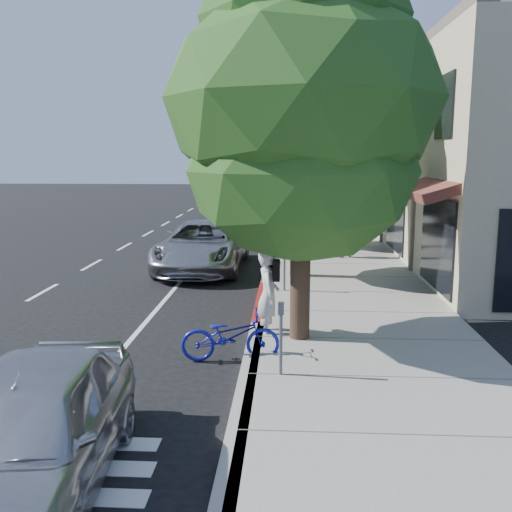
# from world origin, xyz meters

# --- Properties ---
(ground) EXTENTS (120.00, 120.00, 0.00)m
(ground) POSITION_xyz_m (0.00, 0.00, 0.00)
(ground) COLOR black
(ground) RESTS_ON ground
(sidewalk) EXTENTS (4.60, 56.00, 0.15)m
(sidewalk) POSITION_xyz_m (2.30, 8.00, 0.07)
(sidewalk) COLOR gray
(sidewalk) RESTS_ON ground
(curb) EXTENTS (0.30, 56.00, 0.15)m
(curb) POSITION_xyz_m (0.00, 8.00, 0.07)
(curb) COLOR #9E998E
(curb) RESTS_ON ground
(curb_red_segment) EXTENTS (0.32, 4.00, 0.15)m
(curb_red_segment) POSITION_xyz_m (0.00, 1.00, 0.07)
(curb_red_segment) COLOR maroon
(curb_red_segment) RESTS_ON ground
(storefront_building) EXTENTS (10.00, 36.00, 7.00)m
(storefront_building) POSITION_xyz_m (9.60, 18.00, 3.50)
(storefront_building) COLOR beige
(storefront_building) RESTS_ON ground
(street_tree_0) EXTENTS (5.27, 5.27, 7.79)m
(street_tree_0) POSITION_xyz_m (0.90, -2.00, 4.70)
(street_tree_0) COLOR black
(street_tree_0) RESTS_ON ground
(street_tree_1) EXTENTS (4.98, 4.98, 7.99)m
(street_tree_1) POSITION_xyz_m (0.90, 4.00, 4.91)
(street_tree_1) COLOR black
(street_tree_1) RESTS_ON ground
(street_tree_2) EXTENTS (4.03, 4.03, 7.43)m
(street_tree_2) POSITION_xyz_m (0.90, 10.00, 4.70)
(street_tree_2) COLOR black
(street_tree_2) RESTS_ON ground
(street_tree_3) EXTENTS (5.22, 5.22, 7.83)m
(street_tree_3) POSITION_xyz_m (0.90, 16.00, 4.74)
(street_tree_3) COLOR black
(street_tree_3) RESTS_ON ground
(street_tree_4) EXTENTS (5.03, 5.03, 7.48)m
(street_tree_4) POSITION_xyz_m (0.90, 22.00, 4.51)
(street_tree_4) COLOR black
(street_tree_4) RESTS_ON ground
(street_tree_5) EXTENTS (4.79, 4.79, 6.97)m
(street_tree_5) POSITION_xyz_m (0.90, 28.00, 4.19)
(street_tree_5) COLOR black
(street_tree_5) RESTS_ON ground
(cyclist) EXTENTS (0.53, 0.73, 1.88)m
(cyclist) POSITION_xyz_m (0.25, -1.64, 0.94)
(cyclist) COLOR silver
(cyclist) RESTS_ON ground
(bicycle) EXTENTS (1.89, 0.85, 0.96)m
(bicycle) POSITION_xyz_m (-0.40, -3.00, 0.48)
(bicycle) COLOR #161A9B
(bicycle) RESTS_ON ground
(silver_suv) EXTENTS (2.79, 5.83, 1.61)m
(silver_suv) POSITION_xyz_m (-2.20, 5.50, 0.80)
(silver_suv) COLOR #A2A2A7
(silver_suv) RESTS_ON ground
(dark_sedan) EXTENTS (1.85, 4.30, 1.38)m
(dark_sedan) POSITION_xyz_m (-1.15, 12.06, 0.69)
(dark_sedan) COLOR black
(dark_sedan) RESTS_ON ground
(white_pickup) EXTENTS (3.41, 6.67, 1.85)m
(white_pickup) POSITION_xyz_m (-0.50, 15.00, 0.93)
(white_pickup) COLOR silver
(white_pickup) RESTS_ON ground
(dark_suv_far) EXTENTS (2.52, 5.38, 1.78)m
(dark_suv_far) POSITION_xyz_m (-0.81, 24.10, 0.89)
(dark_suv_far) COLOR black
(dark_suv_far) RESTS_ON ground
(near_car_a) EXTENTS (2.22, 4.69, 1.55)m
(near_car_a) POSITION_xyz_m (-2.20, -7.44, 0.77)
(near_car_a) COLOR #B4B5B9
(near_car_a) RESTS_ON ground
(pedestrian) EXTENTS (0.93, 0.88, 1.52)m
(pedestrian) POSITION_xyz_m (2.56, 7.29, 0.91)
(pedestrian) COLOR black
(pedestrian) RESTS_ON sidewalk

